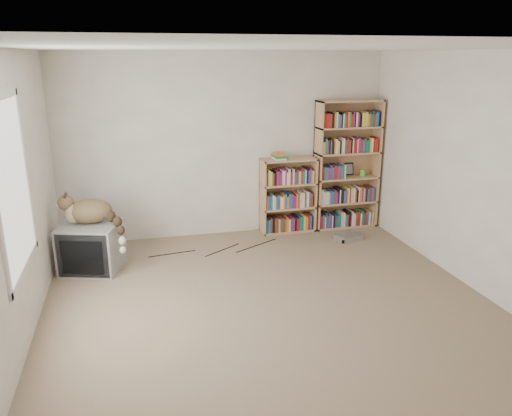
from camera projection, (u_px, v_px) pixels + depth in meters
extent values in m
cube|color=gray|center=(277.00, 315.00, 4.88)|extent=(4.50, 5.00, 0.01)
cube|color=white|center=(226.00, 146.00, 6.84)|extent=(4.50, 0.02, 2.50)
cube|color=white|center=(440.00, 335.00, 2.20)|extent=(4.50, 0.02, 2.50)
cube|color=white|center=(9.00, 210.00, 3.99)|extent=(0.02, 5.00, 2.50)
cube|color=white|center=(491.00, 178.00, 5.05)|extent=(0.02, 5.00, 2.50)
cube|color=white|center=(280.00, 48.00, 4.15)|extent=(4.50, 5.00, 0.02)
cube|color=white|center=(13.00, 186.00, 4.14)|extent=(0.02, 1.22, 1.52)
cube|color=gray|center=(92.00, 247.00, 5.86)|extent=(0.79, 0.75, 0.56)
cube|color=black|center=(83.00, 256.00, 5.60)|extent=(0.57, 0.21, 0.52)
cube|color=black|center=(82.00, 258.00, 5.58)|extent=(0.46, 0.15, 0.39)
cube|color=black|center=(96.00, 244.00, 5.99)|extent=(0.46, 0.42, 0.34)
ellipsoid|color=#332515|center=(89.00, 211.00, 5.81)|extent=(0.53, 0.35, 0.29)
ellipsoid|color=#332515|center=(102.00, 211.00, 5.84)|extent=(0.24, 0.26, 0.21)
ellipsoid|color=tan|center=(74.00, 214.00, 5.76)|extent=(0.21, 0.21, 0.24)
ellipsoid|color=#332515|center=(65.00, 203.00, 5.71)|extent=(0.19, 0.18, 0.17)
sphere|color=beige|center=(59.00, 205.00, 5.70)|extent=(0.07, 0.07, 0.07)
cone|color=black|center=(65.00, 197.00, 5.65)|extent=(0.07, 0.08, 0.09)
cone|color=black|center=(66.00, 194.00, 5.75)|extent=(0.07, 0.08, 0.09)
cube|color=tan|center=(318.00, 167.00, 7.09)|extent=(0.02, 0.30, 1.85)
cube|color=tan|center=(375.00, 164.00, 7.30)|extent=(0.03, 0.30, 1.85)
cube|color=tan|center=(343.00, 163.00, 7.32)|extent=(0.93, 0.03, 1.85)
cube|color=tan|center=(350.00, 101.00, 6.93)|extent=(0.93, 0.30, 0.02)
cube|color=tan|center=(344.00, 225.00, 7.46)|extent=(0.93, 0.30, 0.03)
cube|color=tan|center=(345.00, 202.00, 7.35)|extent=(0.93, 0.30, 0.03)
cube|color=tan|center=(346.00, 178.00, 7.24)|extent=(0.93, 0.30, 0.02)
cube|color=tan|center=(348.00, 153.00, 7.14)|extent=(0.93, 0.30, 0.02)
cube|color=tan|center=(349.00, 127.00, 7.03)|extent=(0.93, 0.30, 0.02)
cube|color=#A31B15|center=(344.00, 218.00, 7.43)|extent=(0.85, 0.24, 0.19)
cube|color=#1954A4|center=(345.00, 195.00, 7.32)|extent=(0.85, 0.24, 0.19)
cube|color=#136E41|center=(347.00, 170.00, 7.21)|extent=(0.85, 0.24, 0.19)
cube|color=beige|center=(348.00, 145.00, 7.11)|extent=(0.85, 0.24, 0.19)
cube|color=black|center=(349.00, 119.00, 7.00)|extent=(0.85, 0.24, 0.19)
cube|color=tan|center=(263.00, 197.00, 7.01)|extent=(0.03, 0.30, 1.06)
cube|color=tan|center=(313.00, 194.00, 7.19)|extent=(0.02, 0.30, 1.06)
cube|color=tan|center=(285.00, 193.00, 7.23)|extent=(0.77, 0.03, 1.06)
cube|color=tan|center=(289.00, 160.00, 6.95)|extent=(0.77, 0.30, 0.02)
cube|color=tan|center=(287.00, 230.00, 7.25)|extent=(0.77, 0.30, 0.03)
cube|color=tan|center=(288.00, 207.00, 7.15)|extent=(0.77, 0.30, 0.03)
cube|color=tan|center=(288.00, 184.00, 7.05)|extent=(0.77, 0.30, 0.02)
cube|color=#A31B15|center=(288.00, 223.00, 7.22)|extent=(0.69, 0.24, 0.19)
cube|color=#1954A4|center=(288.00, 200.00, 7.12)|extent=(0.69, 0.24, 0.19)
cube|color=#136E41|center=(288.00, 176.00, 7.02)|extent=(0.69, 0.24, 0.19)
cube|color=#A31B15|center=(279.00, 156.00, 6.90)|extent=(0.20, 0.26, 0.08)
cylinder|color=#58CC3A|center=(362.00, 173.00, 7.29)|extent=(0.08, 0.08, 0.09)
cube|color=black|center=(349.00, 169.00, 7.33)|extent=(0.14, 0.05, 0.18)
cube|color=#A7A7AB|center=(349.00, 237.00, 6.89)|extent=(0.40, 0.33, 0.08)
cube|color=silver|center=(56.00, 237.00, 6.07)|extent=(0.01, 0.08, 0.13)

